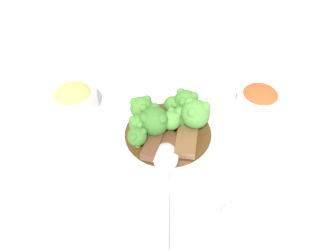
{
  "coord_description": "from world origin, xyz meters",
  "views": [
    {
      "loc": [
        -0.43,
        -0.03,
        0.48
      ],
      "look_at": [
        0.0,
        0.0,
        0.03
      ],
      "focal_mm": 35.0,
      "sensor_mm": 36.0,
      "label": 1
    }
  ],
  "objects_px": {
    "broccoli_floret_1": "(195,113)",
    "broccoli_floret_4": "(186,102)",
    "beef_strip_2": "(168,139)",
    "sauce_dish": "(242,223)",
    "beef_strip_0": "(186,142)",
    "beef_strip_1": "(159,116)",
    "broccoli_floret_6": "(171,119)",
    "side_bowl_kimchi": "(259,99)",
    "broccoli_floret_8": "(172,105)",
    "main_plate": "(168,134)",
    "broccoli_floret_5": "(142,108)",
    "broccoli_floret_2": "(139,124)",
    "serving_spoon": "(168,163)",
    "broccoli_floret_0": "(154,121)",
    "broccoli_floret_7": "(137,136)",
    "beef_strip_3": "(153,145)",
    "broccoli_floret_3": "(181,116)",
    "side_bowl_appetizer": "(74,99)"
  },
  "relations": [
    {
      "from": "broccoli_floret_3",
      "to": "broccoli_floret_0",
      "type": "bearing_deg",
      "value": 117.73
    },
    {
      "from": "beef_strip_1",
      "to": "side_bowl_kimchi",
      "type": "distance_m",
      "value": 0.22
    },
    {
      "from": "broccoli_floret_4",
      "to": "side_bowl_kimchi",
      "type": "distance_m",
      "value": 0.17
    },
    {
      "from": "beef_strip_2",
      "to": "broccoli_floret_3",
      "type": "relative_size",
      "value": 1.45
    },
    {
      "from": "broccoli_floret_2",
      "to": "broccoli_floret_8",
      "type": "xyz_separation_m",
      "value": [
        0.06,
        -0.06,
        -0.0
      ]
    },
    {
      "from": "beef_strip_0",
      "to": "broccoli_floret_4",
      "type": "height_order",
      "value": "broccoli_floret_4"
    },
    {
      "from": "broccoli_floret_0",
      "to": "serving_spoon",
      "type": "height_order",
      "value": "broccoli_floret_0"
    },
    {
      "from": "main_plate",
      "to": "broccoli_floret_1",
      "type": "bearing_deg",
      "value": -75.4
    },
    {
      "from": "beef_strip_3",
      "to": "beef_strip_1",
      "type": "bearing_deg",
      "value": -4.25
    },
    {
      "from": "broccoli_floret_1",
      "to": "side_bowl_kimchi",
      "type": "height_order",
      "value": "broccoli_floret_1"
    },
    {
      "from": "beef_strip_1",
      "to": "broccoli_floret_7",
      "type": "relative_size",
      "value": 1.51
    },
    {
      "from": "broccoli_floret_1",
      "to": "sauce_dish",
      "type": "relative_size",
      "value": 0.88
    },
    {
      "from": "beef_strip_1",
      "to": "main_plate",
      "type": "bearing_deg",
      "value": -149.14
    },
    {
      "from": "broccoli_floret_6",
      "to": "beef_strip_2",
      "type": "bearing_deg",
      "value": 171.93
    },
    {
      "from": "beef_strip_1",
      "to": "sauce_dish",
      "type": "height_order",
      "value": "beef_strip_1"
    },
    {
      "from": "broccoli_floret_1",
      "to": "serving_spoon",
      "type": "relative_size",
      "value": 0.32
    },
    {
      "from": "broccoli_floret_0",
      "to": "side_bowl_kimchi",
      "type": "relative_size",
      "value": 0.65
    },
    {
      "from": "broccoli_floret_7",
      "to": "serving_spoon",
      "type": "xyz_separation_m",
      "value": [
        -0.04,
        -0.06,
        -0.02
      ]
    },
    {
      "from": "broccoli_floret_0",
      "to": "broccoli_floret_3",
      "type": "height_order",
      "value": "broccoli_floret_0"
    },
    {
      "from": "beef_strip_1",
      "to": "broccoli_floret_5",
      "type": "xyz_separation_m",
      "value": [
        -0.0,
        0.03,
        0.02
      ]
    },
    {
      "from": "serving_spoon",
      "to": "side_bowl_kimchi",
      "type": "distance_m",
      "value": 0.26
    },
    {
      "from": "beef_strip_3",
      "to": "broccoli_floret_2",
      "type": "bearing_deg",
      "value": 44.04
    },
    {
      "from": "broccoli_floret_0",
      "to": "sauce_dish",
      "type": "distance_m",
      "value": 0.23
    },
    {
      "from": "beef_strip_0",
      "to": "beef_strip_1",
      "type": "relative_size",
      "value": 1.09
    },
    {
      "from": "broccoli_floret_4",
      "to": "beef_strip_2",
      "type": "bearing_deg",
      "value": 157.08
    },
    {
      "from": "broccoli_floret_4",
      "to": "beef_strip_1",
      "type": "bearing_deg",
      "value": 105.22
    },
    {
      "from": "side_bowl_kimchi",
      "to": "broccoli_floret_2",
      "type": "bearing_deg",
      "value": 115.74
    },
    {
      "from": "broccoli_floret_3",
      "to": "broccoli_floret_2",
      "type": "bearing_deg",
      "value": 113.96
    },
    {
      "from": "serving_spoon",
      "to": "broccoli_floret_8",
      "type": "bearing_deg",
      "value": -0.72
    },
    {
      "from": "beef_strip_2",
      "to": "sauce_dish",
      "type": "distance_m",
      "value": 0.2
    },
    {
      "from": "beef_strip_1",
      "to": "broccoli_floret_0",
      "type": "bearing_deg",
      "value": 172.11
    },
    {
      "from": "beef_strip_0",
      "to": "sauce_dish",
      "type": "xyz_separation_m",
      "value": [
        -0.15,
        -0.09,
        -0.02
      ]
    },
    {
      "from": "broccoli_floret_1",
      "to": "broccoli_floret_4",
      "type": "relative_size",
      "value": 1.09
    },
    {
      "from": "broccoli_floret_0",
      "to": "serving_spoon",
      "type": "relative_size",
      "value": 0.3
    },
    {
      "from": "broccoli_floret_2",
      "to": "sauce_dish",
      "type": "bearing_deg",
      "value": -131.86
    },
    {
      "from": "broccoli_floret_4",
      "to": "broccoli_floret_5",
      "type": "xyz_separation_m",
      "value": [
        -0.02,
        0.08,
        -0.01
      ]
    },
    {
      "from": "main_plate",
      "to": "side_bowl_kimchi",
      "type": "distance_m",
      "value": 0.21
    },
    {
      "from": "broccoli_floret_0",
      "to": "side_bowl_appetizer",
      "type": "xyz_separation_m",
      "value": [
        0.08,
        0.18,
        -0.03
      ]
    },
    {
      "from": "broccoli_floret_3",
      "to": "broccoli_floret_6",
      "type": "height_order",
      "value": "broccoli_floret_6"
    },
    {
      "from": "beef_strip_3",
      "to": "beef_strip_0",
      "type": "bearing_deg",
      "value": -78.37
    },
    {
      "from": "main_plate",
      "to": "sauce_dish",
      "type": "bearing_deg",
      "value": -144.09
    },
    {
      "from": "beef_strip_3",
      "to": "broccoli_floret_5",
      "type": "xyz_separation_m",
      "value": [
        0.07,
        0.03,
        0.02
      ]
    },
    {
      "from": "broccoli_floret_8",
      "to": "main_plate",
      "type": "bearing_deg",
      "value": 172.65
    },
    {
      "from": "broccoli_floret_8",
      "to": "beef_strip_1",
      "type": "bearing_deg",
      "value": 117.57
    },
    {
      "from": "broccoli_floret_6",
      "to": "side_bowl_kimchi",
      "type": "xyz_separation_m",
      "value": [
        0.1,
        -0.18,
        -0.03
      ]
    },
    {
      "from": "broccoli_floret_5",
      "to": "serving_spoon",
      "type": "relative_size",
      "value": 0.26
    },
    {
      "from": "broccoli_floret_2",
      "to": "sauce_dish",
      "type": "relative_size",
      "value": 0.66
    },
    {
      "from": "beef_strip_1",
      "to": "beef_strip_2",
      "type": "distance_m",
      "value": 0.06
    },
    {
      "from": "beef_strip_3",
      "to": "broccoli_floret_3",
      "type": "relative_size",
      "value": 1.63
    },
    {
      "from": "beef_strip_0",
      "to": "broccoli_floret_0",
      "type": "relative_size",
      "value": 1.18
    }
  ]
}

